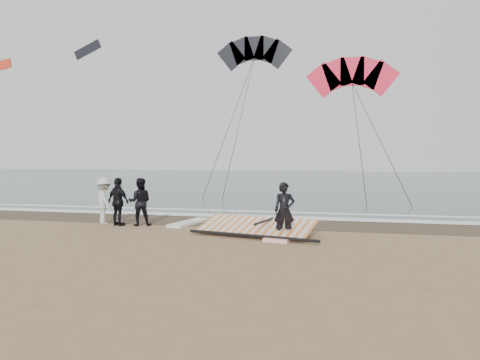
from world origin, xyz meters
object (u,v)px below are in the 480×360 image
object	(u,v)px
board_white	(288,234)
board_cream	(190,222)
man_main	(284,211)
sail_rig	(255,228)

from	to	relation	value
board_white	board_cream	distance (m)	4.05
man_main	sail_rig	xyz separation A→B (m)	(-0.97, 0.60, -0.63)
board_white	sail_rig	xyz separation A→B (m)	(-1.01, 0.04, 0.14)
board_white	board_cream	xyz separation A→B (m)	(-3.68, 1.67, -0.01)
man_main	board_white	distance (m)	0.95
board_white	sail_rig	bearing A→B (deg)	-172.25
man_main	board_cream	xyz separation A→B (m)	(-3.65, 2.23, -0.77)
board_cream	sail_rig	world-z (taller)	sail_rig
sail_rig	board_cream	bearing A→B (deg)	148.58
board_white	sail_rig	world-z (taller)	sail_rig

